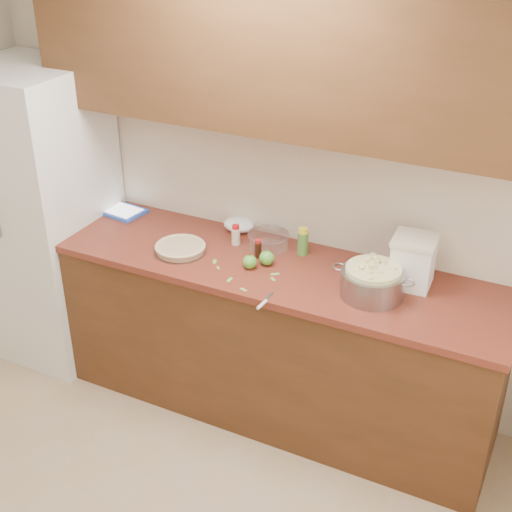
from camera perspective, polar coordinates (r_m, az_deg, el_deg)
The scene contains 22 objects.
room_shell at distance 2.50m, azimuth -14.72°, elevation -7.68°, with size 3.60×3.60×3.60m.
counter_run at distance 3.98m, azimuth 0.37°, elevation -6.26°, with size 2.64×0.68×0.92m.
upper_cabinets at distance 3.49m, azimuth 1.61°, elevation 15.58°, with size 2.60×0.34×0.70m, color #56311A.
fridge at distance 4.47m, azimuth -16.65°, elevation 3.11°, with size 0.70×0.70×1.80m, color white.
pie at distance 3.84m, azimuth -6.08°, elevation 0.62°, with size 0.28×0.28×0.05m.
colander at distance 3.46m, azimuth 9.30°, elevation -2.07°, with size 0.41×0.31×0.15m.
flour_canister at distance 3.56m, azimuth 12.45°, elevation -0.39°, with size 0.22×0.22×0.26m.
tablet at distance 4.35m, azimuth -10.65°, elevation 3.54°, with size 0.28×0.23×0.02m.
paring_knife at distance 3.38m, azimuth 0.56°, elevation -3.81°, with size 0.03×0.17×0.02m.
lemon_bottle at distance 3.79m, azimuth 3.78°, elevation 1.15°, with size 0.06×0.06×0.15m.
cinnamon_shaker at distance 3.89m, azimuth -1.63°, elevation 1.68°, with size 0.05×0.05×0.12m.
vanilla_bottle at distance 3.76m, azimuth 0.17°, elevation 0.59°, with size 0.04×0.04×0.10m.
mixing_bowl at distance 3.86m, azimuth 1.02°, elevation 1.33°, with size 0.23×0.23×0.08m.
paper_towel at distance 4.05m, azimuth -1.36°, elevation 2.52°, with size 0.18×0.15×0.08m, color white.
apple_left at distance 3.66m, azimuth -0.50°, elevation -0.47°, with size 0.07×0.07×0.09m.
apple_center at distance 3.69m, azimuth 0.86°, elevation -0.16°, with size 0.08×0.08×0.09m.
peel_a at distance 3.58m, azimuth -2.13°, elevation -1.93°, with size 0.04×0.02×0.00m, color #7DAF55.
peel_b at distance 3.74m, azimuth -3.33°, elevation -0.45°, with size 0.04×0.02×0.00m, color #7DAF55.
peel_c at distance 3.58m, azimuth 1.36°, elevation -1.87°, with size 0.04×0.01×0.00m, color #7DAF55.
peel_d at distance 3.49m, azimuth -1.00°, elevation -2.71°, with size 0.04×0.02×0.00m, color #7DAF55.
peel_e at distance 3.69m, azimuth -3.06°, elevation -0.96°, with size 0.03×0.01×0.00m, color #7DAF55.
peel_f at distance 3.63m, azimuth 1.53°, elevation -1.46°, with size 0.04×0.02×0.00m, color #7DAF55.
Camera 1 is at (1.43, -1.46, 2.74)m, focal length 50.00 mm.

